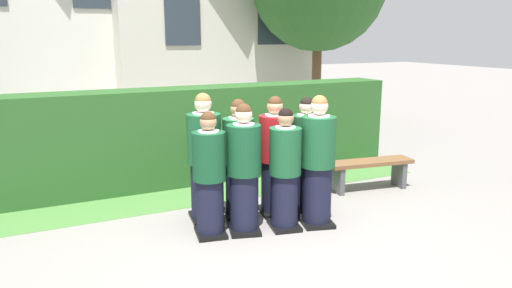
# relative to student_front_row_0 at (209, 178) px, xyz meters

# --- Properties ---
(ground_plane) EXTENTS (60.00, 60.00, 0.00)m
(ground_plane) POSITION_rel_student_front_row_0_xyz_m (0.69, -0.12, -0.73)
(ground_plane) COLOR gray
(student_front_row_0) EXTENTS (0.43, 0.49, 1.54)m
(student_front_row_0) POSITION_rel_student_front_row_0_xyz_m (0.00, 0.00, 0.00)
(student_front_row_0) COLOR black
(student_front_row_0) RESTS_ON ground
(student_front_row_1) EXTENTS (0.49, 0.55, 1.62)m
(student_front_row_1) POSITION_rel_student_front_row_0_xyz_m (0.42, -0.08, 0.04)
(student_front_row_1) COLOR black
(student_front_row_1) RESTS_ON ground
(student_front_row_2) EXTENTS (0.44, 0.53, 1.55)m
(student_front_row_2) POSITION_rel_student_front_row_0_xyz_m (0.93, -0.20, 0.00)
(student_front_row_2) COLOR black
(student_front_row_2) RESTS_ON ground
(student_front_row_3) EXTENTS (0.50, 0.58, 1.68)m
(student_front_row_3) POSITION_rel_student_front_row_0_xyz_m (1.37, -0.26, 0.07)
(student_front_row_3) COLOR black
(student_front_row_3) RESTS_ON ground
(student_rear_row_0) EXTENTS (0.46, 0.56, 1.70)m
(student_rear_row_0) POSITION_rel_student_front_row_0_xyz_m (0.12, 0.51, 0.08)
(student_rear_row_0) COLOR black
(student_rear_row_0) RESTS_ON ground
(student_rear_row_1) EXTENTS (0.48, 0.54, 1.60)m
(student_rear_row_1) POSITION_rel_student_front_row_0_xyz_m (0.57, 0.43, 0.03)
(student_rear_row_1) COLOR black
(student_rear_row_1) RESTS_ON ground
(student_in_red_blazer) EXTENTS (0.47, 0.55, 1.63)m
(student_in_red_blazer) POSITION_rel_student_front_row_0_xyz_m (1.05, 0.32, 0.04)
(student_in_red_blazer) COLOR black
(student_in_red_blazer) RESTS_ON ground
(student_rear_row_3) EXTENTS (0.44, 0.53, 1.60)m
(student_rear_row_3) POSITION_rel_student_front_row_0_xyz_m (1.52, 0.27, 0.03)
(student_rear_row_3) COLOR black
(student_rear_row_3) RESTS_ON ground
(hedge) EXTENTS (7.00, 0.70, 1.58)m
(hedge) POSITION_rel_student_front_row_0_xyz_m (0.69, 2.26, 0.06)
(hedge) COLOR #285623
(hedge) RESTS_ON ground
(school_building_main) EXTENTS (5.90, 3.67, 6.06)m
(school_building_main) POSITION_rel_student_front_row_0_xyz_m (2.99, 8.20, 2.38)
(school_building_main) COLOR beige
(school_building_main) RESTS_ON ground
(wooden_bench) EXTENTS (1.44, 0.55, 0.48)m
(wooden_bench) POSITION_rel_student_front_row_0_xyz_m (2.90, 0.57, -0.38)
(wooden_bench) COLOR brown
(wooden_bench) RESTS_ON ground
(lawn_strip) EXTENTS (7.00, 0.90, 0.01)m
(lawn_strip) POSITION_rel_student_front_row_0_xyz_m (0.69, 1.46, -0.73)
(lawn_strip) COLOR #477A38
(lawn_strip) RESTS_ON ground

